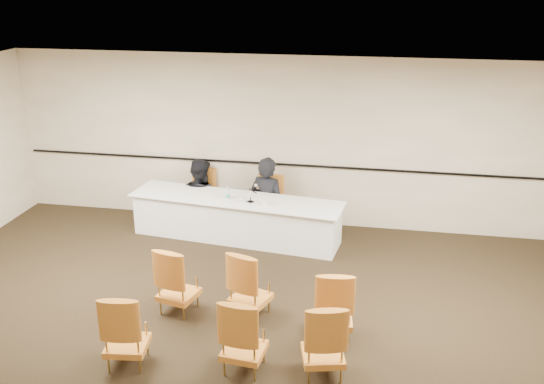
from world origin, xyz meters
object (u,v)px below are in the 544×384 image
(aud_chair_front_right, at_px, (334,303))
(aud_chair_back_mid, at_px, (244,334))
(aud_chair_back_right, at_px, (323,338))
(microphone, at_px, (250,194))
(water_bottle, at_px, (228,193))
(panel_table, at_px, (236,218))
(panelist_second_chair, at_px, (200,196))
(panelist_main_chair, at_px, (268,204))
(aud_chair_front_left, at_px, (178,279))
(drinking_glass, at_px, (244,200))
(panelist_main, at_px, (268,207))
(coffee_cup, at_px, (265,202))
(aud_chair_back_left, at_px, (126,328))
(panelist_second, at_px, (201,202))
(aud_chair_front_mid, at_px, (250,283))

(aud_chair_front_right, height_order, aud_chair_back_mid, same)
(aud_chair_back_right, bearing_deg, microphone, 101.51)
(water_bottle, distance_m, aud_chair_front_right, 3.31)
(microphone, relative_size, aud_chair_front_right, 0.30)
(panel_table, distance_m, panelist_second_chair, 1.06)
(panelist_main_chair, bearing_deg, aud_chair_front_left, -95.30)
(panelist_main_chair, relative_size, drinking_glass, 9.50)
(panelist_main, relative_size, coffee_cup, 12.97)
(panelist_second_chair, distance_m, aud_chair_back_right, 4.89)
(microphone, distance_m, aud_chair_back_left, 3.62)
(panelist_second, bearing_deg, aud_chair_back_left, 118.40)
(panelist_second_chair, relative_size, aud_chair_back_mid, 1.00)
(aud_chair_front_left, bearing_deg, aud_chair_front_right, 6.65)
(drinking_glass, distance_m, aud_chair_front_mid, 2.31)
(water_bottle, xyz_separation_m, aud_chair_front_left, (-0.07, -2.37, -0.36))
(panelist_main, distance_m, aud_chair_back_mid, 4.04)
(coffee_cup, height_order, aud_chair_front_mid, aud_chair_front_mid)
(panelist_main_chair, distance_m, coffee_cup, 0.80)
(panelist_main_chair, height_order, panelist_second_chair, same)
(panel_table, height_order, aud_chair_back_mid, aud_chair_back_mid)
(panelist_second_chair, height_order, drinking_glass, panelist_second_chair)
(panelist_main, xyz_separation_m, microphone, (-0.17, -0.62, 0.46))
(panel_table, relative_size, panelist_main, 1.98)
(panelist_second, xyz_separation_m, water_bottle, (0.71, -0.72, 0.49))
(panelist_main_chair, height_order, aud_chair_back_mid, same)
(panelist_second_chair, bearing_deg, panel_table, -31.13)
(panelist_main_chair, bearing_deg, aud_chair_back_left, -94.43)
(microphone, xyz_separation_m, coffee_cup, (0.26, -0.11, -0.07))
(panel_table, height_order, aud_chair_back_right, aud_chair_back_right)
(panelist_second, distance_m, aud_chair_front_right, 4.30)
(panel_table, distance_m, aud_chair_front_left, 2.45)
(panel_table, bearing_deg, panelist_main_chair, 54.79)
(panelist_main_chair, distance_m, water_bottle, 0.88)
(panelist_main, distance_m, aud_chair_front_left, 3.00)
(panelist_second_chair, bearing_deg, aud_chair_back_right, -49.74)
(drinking_glass, bearing_deg, panel_table, 138.31)
(panelist_main_chair, distance_m, aud_chair_back_right, 4.18)
(coffee_cup, relative_size, aud_chair_front_left, 0.15)
(aud_chair_front_left, relative_size, aud_chair_back_mid, 1.00)
(panelist_second_chair, relative_size, coffee_cup, 6.72)
(panel_table, bearing_deg, aud_chair_front_left, -87.48)
(panelist_second_chair, bearing_deg, coffee_cup, -25.94)
(panelist_second, xyz_separation_m, microphone, (1.11, -0.78, 0.52))
(panelist_second_chair, relative_size, microphone, 3.36)
(aud_chair_back_left, bearing_deg, microphone, 71.58)
(panelist_main, relative_size, aud_chair_back_left, 1.93)
(panelist_main_chair, xyz_separation_m, coffee_cup, (0.09, -0.73, 0.32))
(aud_chair_front_right, distance_m, aud_chair_back_mid, 1.27)
(aud_chair_back_left, bearing_deg, coffee_cup, 67.14)
(drinking_glass, bearing_deg, microphone, 19.07)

